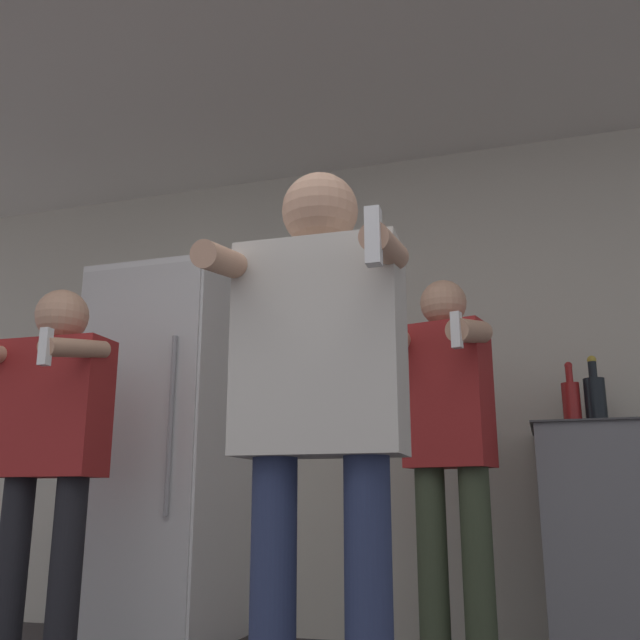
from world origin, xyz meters
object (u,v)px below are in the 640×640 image
Objects in this scene: bottle_tall_gin at (572,403)px; person_woman_foreground at (320,390)px; person_man_side at (50,435)px; refrigerator at (165,450)px; bottle_green_wine at (595,400)px; person_spectator_back at (448,433)px.

person_woman_foreground reaches higher than bottle_tall_gin.
person_woman_foreground is 1.02× the size of person_man_side.
refrigerator is 5.65× the size of bottle_green_wine.
bottle_green_wine is at bearing 2.70° from refrigerator.
bottle_green_wine reaches higher than bottle_tall_gin.
refrigerator is at bearing -177.16° from bottle_tall_gin.
bottle_green_wine is 0.21× the size of person_spectator_back.
person_woman_foreground is 1.19m from person_spectator_back.
person_woman_foreground is (1.32, -1.52, 0.03)m from refrigerator.
person_spectator_back reaches higher than bottle_green_wine.
refrigerator is 1.17× the size of person_woman_foreground.
refrigerator reaches higher than person_woman_foreground.
refrigerator is 2.13m from bottle_green_wine.
person_man_side is at bearing -94.75° from refrigerator.
person_spectator_back is (-0.51, -0.45, -0.16)m from bottle_tall_gin.
bottle_tall_gin is 1.77m from person_woman_foreground.
person_man_side is 1.65m from person_spectator_back.
bottle_tall_gin is 0.19× the size of person_spectator_back.
person_man_side is at bearing -156.89° from bottle_green_wine.
bottle_green_wine is 1.81m from person_woman_foreground.
refrigerator reaches higher than person_spectator_back.
bottle_tall_gin is (-0.10, 0.00, -0.01)m from bottle_green_wine.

